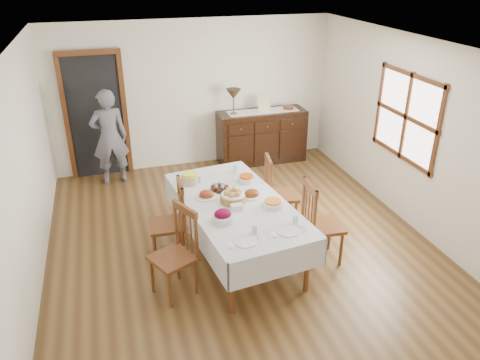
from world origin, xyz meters
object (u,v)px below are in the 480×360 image
object	(u,v)px
chair_left_near	(177,251)
sideboard	(261,136)
table_lamp	(234,95)
dining_table	(236,209)
chair_right_far	(278,192)
chair_left_far	(171,220)
chair_right_near	(319,222)
person	(109,134)

from	to	relation	value
chair_left_near	sideboard	size ratio (longest dim) A/B	0.66
chair_left_near	table_lamp	size ratio (longest dim) A/B	2.31
dining_table	chair_right_far	xyz separation A→B (m)	(0.79, 0.59, -0.16)
dining_table	chair_left_far	bearing A→B (deg)	155.55
chair_left_near	table_lamp	distance (m)	3.79
dining_table	sideboard	xyz separation A→B (m)	(1.33, 2.89, -0.21)
chair_left_far	sideboard	distance (m)	3.39
chair_right_near	chair_left_near	bearing A→B (deg)	97.43
chair_left_far	table_lamp	xyz separation A→B (m)	(1.57, 2.62, 0.80)
chair_right_near	person	distance (m)	3.89
sideboard	person	world-z (taller)	person
chair_left_near	dining_table	bearing A→B (deg)	94.64
chair_left_far	chair_left_near	bearing A→B (deg)	-1.55
sideboard	table_lamp	bearing A→B (deg)	-177.30
chair_right_near	table_lamp	xyz separation A→B (m)	(-0.18, 3.23, 0.77)
sideboard	person	distance (m)	2.75
chair_left_far	dining_table	bearing A→B (deg)	75.16
sideboard	chair_right_far	bearing A→B (deg)	-103.35
person	sideboard	bearing A→B (deg)	179.40
dining_table	person	size ratio (longest dim) A/B	1.40
chair_left_near	chair_right_far	size ratio (longest dim) A/B	1.01
chair_right_far	table_lamp	xyz separation A→B (m)	(0.00, 2.27, 0.79)
chair_left_near	chair_left_far	distance (m)	0.72
chair_right_far	table_lamp	distance (m)	2.41
chair_left_far	chair_right_near	world-z (taller)	chair_right_near
chair_right_near	chair_left_far	bearing A→B (deg)	74.68
chair_left_far	chair_right_far	size ratio (longest dim) A/B	0.99
chair_left_far	person	world-z (taller)	person
chair_right_near	sideboard	distance (m)	3.27
dining_table	chair_right_near	distance (m)	1.04
chair_left_near	chair_left_far	world-z (taller)	chair_left_near
chair_left_near	chair_right_near	xyz separation A→B (m)	(1.80, 0.11, 0.02)
chair_left_far	chair_right_near	xyz separation A→B (m)	(1.75, -0.61, 0.02)
dining_table	chair_right_far	world-z (taller)	chair_right_far
chair_left_near	sideboard	bearing A→B (deg)	121.90
person	chair_left_far	bearing A→B (deg)	99.70
table_lamp	person	bearing A→B (deg)	-176.21
chair_left_far	chair_right_far	distance (m)	1.60
chair_left_near	sideboard	distance (m)	4.00
chair_left_near	chair_right_far	xyz separation A→B (m)	(1.61, 1.07, -0.00)
dining_table	chair_left_far	distance (m)	0.83
chair_right_far	person	bearing A→B (deg)	55.71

